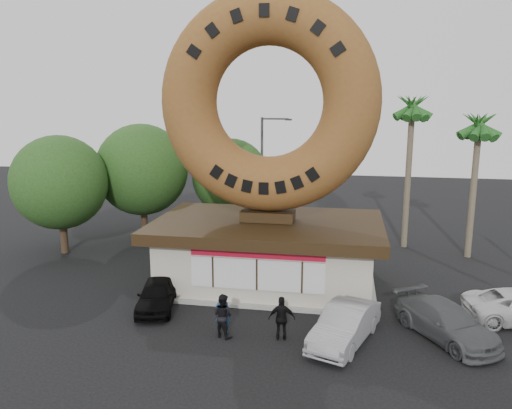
{
  "coord_description": "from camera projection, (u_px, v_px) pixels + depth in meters",
  "views": [
    {
      "loc": [
        3.7,
        -17.66,
        9.08
      ],
      "look_at": [
        -0.23,
        4.0,
        4.5
      ],
      "focal_mm": 35.0,
      "sensor_mm": 36.0,
      "label": 1
    }
  ],
  "objects": [
    {
      "name": "tree_far",
      "position": [
        60.0,
        183.0,
        29.57
      ],
      "size": [
        5.6,
        5.6,
        7.14
      ],
      "color": "#473321",
      "rests_on": "ground"
    },
    {
      "name": "palm_near",
      "position": [
        412.0,
        112.0,
        29.97
      ],
      "size": [
        2.6,
        2.6,
        9.75
      ],
      "color": "#726651",
      "rests_on": "ground"
    },
    {
      "name": "person_left",
      "position": [
        223.0,
        314.0,
        19.7
      ],
      "size": [
        0.68,
        0.53,
        1.66
      ],
      "primitive_type": "imported",
      "rotation": [
        0.0,
        0.0,
        3.38
      ],
      "color": "navy",
      "rests_on": "ground"
    },
    {
      "name": "street_lamp",
      "position": [
        264.0,
        169.0,
        34.33
      ],
      "size": [
        2.11,
        0.2,
        8.0
      ],
      "color": "#59595E",
      "rests_on": "ground"
    },
    {
      "name": "tree_west",
      "position": [
        142.0,
        170.0,
        32.75
      ],
      "size": [
        6.0,
        6.0,
        7.65
      ],
      "color": "#473321",
      "rests_on": "ground"
    },
    {
      "name": "tree_mid",
      "position": [
        230.0,
        177.0,
        33.84
      ],
      "size": [
        5.2,
        5.2,
        6.63
      ],
      "color": "#473321",
      "rests_on": "ground"
    },
    {
      "name": "car_grey",
      "position": [
        446.0,
        322.0,
        19.35
      ],
      "size": [
        4.1,
        4.98,
        1.36
      ],
      "primitive_type": "imported",
      "rotation": [
        0.0,
        0.0,
        0.56
      ],
      "color": "#545759",
      "rests_on": "ground"
    },
    {
      "name": "giant_donut",
      "position": [
        268.0,
        102.0,
        23.45
      ],
      "size": [
        10.43,
        2.66,
        10.43
      ],
      "primitive_type": "torus",
      "rotation": [
        1.57,
        0.0,
        0.0
      ],
      "color": "brown",
      "rests_on": "donut_shop"
    },
    {
      "name": "ground",
      "position": [
        244.0,
        337.0,
        19.51
      ],
      "size": [
        90.0,
        90.0,
        0.0
      ],
      "primitive_type": "plane",
      "color": "black",
      "rests_on": "ground"
    },
    {
      "name": "car_silver",
      "position": [
        345.0,
        325.0,
        18.98
      ],
      "size": [
        2.91,
        4.61,
        1.43
      ],
      "primitive_type": "imported",
      "rotation": [
        0.0,
        0.0,
        -0.35
      ],
      "color": "#97969B",
      "rests_on": "ground"
    },
    {
      "name": "donut_shop",
      "position": [
        268.0,
        250.0,
        24.91
      ],
      "size": [
        11.2,
        7.2,
        3.8
      ],
      "color": "beige",
      "rests_on": "ground"
    },
    {
      "name": "person_center",
      "position": [
        223.0,
        316.0,
        19.44
      ],
      "size": [
        1.05,
        0.96,
        1.75
      ],
      "primitive_type": "imported",
      "rotation": [
        0.0,
        0.0,
        2.71
      ],
      "color": "black",
      "rests_on": "ground"
    },
    {
      "name": "palm_far",
      "position": [
        479.0,
        130.0,
        28.1
      ],
      "size": [
        2.6,
        2.6,
        8.75
      ],
      "color": "#726651",
      "rests_on": "ground"
    },
    {
      "name": "person_right",
      "position": [
        282.0,
        318.0,
        19.18
      ],
      "size": [
        1.07,
        0.55,
        1.75
      ],
      "primitive_type": "imported",
      "rotation": [
        0.0,
        0.0,
        3.27
      ],
      "color": "black",
      "rests_on": "ground"
    },
    {
      "name": "car_black",
      "position": [
        157.0,
        295.0,
        22.13
      ],
      "size": [
        2.31,
        4.05,
        1.3
      ],
      "primitive_type": "imported",
      "rotation": [
        0.0,
        0.0,
        0.21
      ],
      "color": "black",
      "rests_on": "ground"
    }
  ]
}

